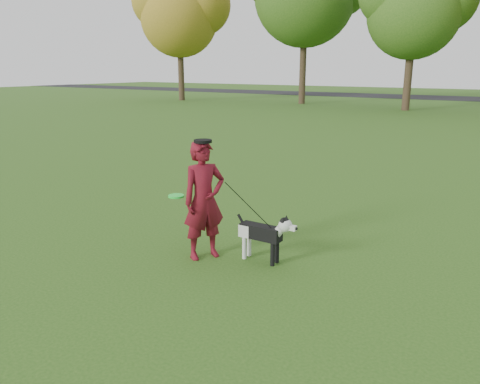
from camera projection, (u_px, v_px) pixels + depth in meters
The scene contains 4 objects.
ground at pixel (246, 250), 7.07m from camera, with size 120.00×120.00×0.00m, color #285116.
man at pixel (204, 200), 6.61m from camera, with size 0.62×0.41×1.71m, color maroon.
dog at pixel (265, 232), 6.53m from camera, with size 0.97×0.19×0.73m.
man_held_items at pixel (248, 206), 6.36m from camera, with size 1.47×0.57×1.23m.
Camera 1 is at (3.50, -5.60, 2.68)m, focal length 35.00 mm.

